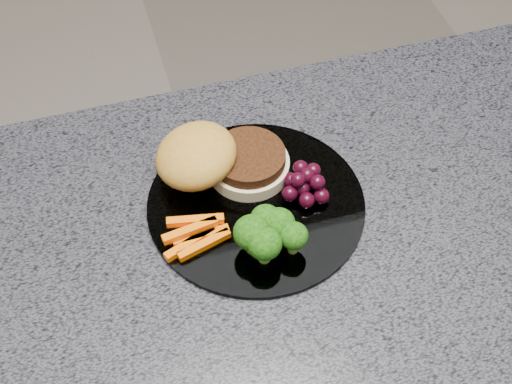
# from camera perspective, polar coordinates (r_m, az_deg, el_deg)

# --- Properties ---
(countertop) EXTENTS (1.20, 0.60, 0.04)m
(countertop) POSITION_cam_1_polar(r_m,az_deg,el_deg) (0.84, 5.98, -4.95)
(countertop) COLOR #44444D
(countertop) RESTS_ON island_cabinet
(plate) EXTENTS (0.26, 0.26, 0.01)m
(plate) POSITION_cam_1_polar(r_m,az_deg,el_deg) (0.85, -0.00, -0.97)
(plate) COLOR white
(plate) RESTS_ON countertop
(burger) EXTENTS (0.17, 0.12, 0.05)m
(burger) POSITION_cam_1_polar(r_m,az_deg,el_deg) (0.86, -3.30, 2.52)
(burger) COLOR beige
(burger) RESTS_ON plate
(carrot_sticks) EXTENTS (0.08, 0.05, 0.02)m
(carrot_sticks) POSITION_cam_1_polar(r_m,az_deg,el_deg) (0.81, -4.85, -3.36)
(carrot_sticks) COLOR #FE6704
(carrot_sticks) RESTS_ON plate
(broccoli) EXTENTS (0.08, 0.07, 0.05)m
(broccoli) POSITION_cam_1_polar(r_m,az_deg,el_deg) (0.79, 0.96, -3.22)
(broccoli) COLOR olive
(broccoli) RESTS_ON plate
(grape_bunch) EXTENTS (0.06, 0.06, 0.03)m
(grape_bunch) POSITION_cam_1_polar(r_m,az_deg,el_deg) (0.85, 4.03, 0.73)
(grape_bunch) COLOR black
(grape_bunch) RESTS_ON plate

